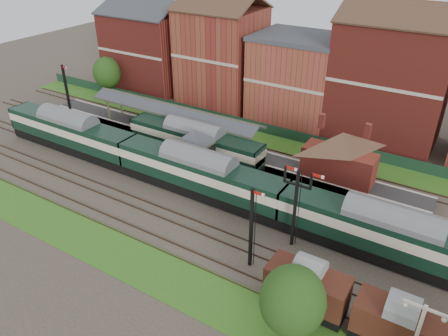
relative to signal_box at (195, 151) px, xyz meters
The scene contains 19 objects.
ground 5.45m from the signal_box, 47.29° to the right, with size 160.00×160.00×0.00m, color #473D33.
grass_back 13.47m from the signal_box, 76.76° to the left, with size 90.00×4.50×0.06m, color #2D6619.
grass_front 15.86m from the signal_box, 78.87° to the right, with size 90.00×5.00×0.06m, color #2D6619.
fence 15.25m from the signal_box, 78.50° to the left, with size 90.00×0.12×1.50m, color #193823.
platform 7.31m from the signal_box, 107.10° to the left, with size 55.00×3.40×1.00m, color #2D2D2D.
signal_box is the anchor object (origin of this frame).
brick_hut 8.25m from the signal_box, ahead, with size 3.20×2.64×2.94m.
station_building 16.37m from the signal_box, 23.43° to the left, with size 8.10×8.10×5.90m.
canopy 10.40m from the signal_box, 140.91° to the left, with size 26.00×3.89×4.08m.
semaphore_bracket 16.16m from the signal_box, 20.92° to the right, with size 3.60×0.25×8.18m.
semaphore_platform_end 27.41m from the signal_box, behind, with size 1.23×0.25×8.00m.
semaphore_siding 16.60m from the signal_box, 38.20° to the right, with size 1.23×0.25×8.00m.
town_backdrop 22.26m from the signal_box, 82.60° to the left, with size 69.00×10.00×16.00m.
dmu_train 4.31m from the signal_box, 49.35° to the right, with size 60.58×3.18×4.65m.
platform_railcar 4.06m from the signal_box, 125.68° to the left, with size 18.49×2.91×4.26m.
goods_van_a 22.64m from the signal_box, 32.80° to the right, with size 6.25×2.71×3.79m.
goods_van_b 28.57m from the signal_box, 25.41° to the right, with size 6.07×2.63×3.68m.
tree_far 24.93m from the signal_box, 39.42° to the right, with size 4.59×4.59×6.70m.
tree_back 31.51m from the signal_box, 153.02° to the left, with size 4.62×4.62×6.74m.
Camera 1 is at (23.44, -33.10, 26.67)m, focal length 35.00 mm.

